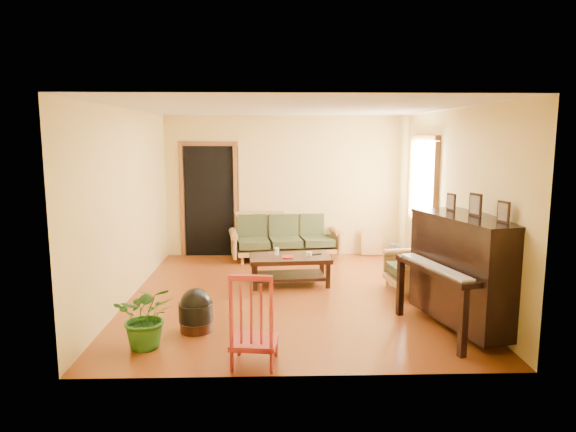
{
  "coord_description": "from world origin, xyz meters",
  "views": [
    {
      "loc": [
        -0.26,
        -7.02,
        2.23
      ],
      "look_at": [
        -0.05,
        0.2,
        1.1
      ],
      "focal_mm": 32.0,
      "sensor_mm": 36.0,
      "label": 1
    }
  ],
  "objects_px": {
    "coffee_table": "(290,270)",
    "footstool": "(196,315)",
    "red_chair": "(254,318)",
    "sofa": "(285,236)",
    "ceramic_crock": "(395,250)",
    "armchair": "(414,264)",
    "potted_plant": "(147,316)",
    "piano": "(468,274)"
  },
  "relations": [
    {
      "from": "coffee_table",
      "to": "ceramic_crock",
      "type": "bearing_deg",
      "value": 41.27
    },
    {
      "from": "red_chair",
      "to": "potted_plant",
      "type": "distance_m",
      "value": 1.24
    },
    {
      "from": "potted_plant",
      "to": "piano",
      "type": "bearing_deg",
      "value": 6.68
    },
    {
      "from": "coffee_table",
      "to": "potted_plant",
      "type": "relative_size",
      "value": 1.73
    },
    {
      "from": "armchair",
      "to": "red_chair",
      "type": "xyz_separation_m",
      "value": [
        -2.21,
        -2.33,
        0.06
      ]
    },
    {
      "from": "ceramic_crock",
      "to": "potted_plant",
      "type": "relative_size",
      "value": 0.34
    },
    {
      "from": "armchair",
      "to": "ceramic_crock",
      "type": "height_order",
      "value": "armchair"
    },
    {
      "from": "red_chair",
      "to": "potted_plant",
      "type": "relative_size",
      "value": 1.37
    },
    {
      "from": "footstool",
      "to": "ceramic_crock",
      "type": "xyz_separation_m",
      "value": [
        3.17,
        3.64,
        -0.07
      ]
    },
    {
      "from": "red_chair",
      "to": "sofa",
      "type": "bearing_deg",
      "value": 91.42
    },
    {
      "from": "sofa",
      "to": "piano",
      "type": "distance_m",
      "value": 4.09
    },
    {
      "from": "coffee_table",
      "to": "piano",
      "type": "height_order",
      "value": "piano"
    },
    {
      "from": "footstool",
      "to": "ceramic_crock",
      "type": "bearing_deg",
      "value": 48.91
    },
    {
      "from": "piano",
      "to": "red_chair",
      "type": "height_order",
      "value": "piano"
    },
    {
      "from": "potted_plant",
      "to": "armchair",
      "type": "bearing_deg",
      "value": 29.38
    },
    {
      "from": "ceramic_crock",
      "to": "potted_plant",
      "type": "xyz_separation_m",
      "value": [
        -3.62,
        -4.09,
        0.23
      ]
    },
    {
      "from": "sofa",
      "to": "ceramic_crock",
      "type": "relative_size",
      "value": 8.27
    },
    {
      "from": "sofa",
      "to": "coffee_table",
      "type": "xyz_separation_m",
      "value": [
        0.03,
        -1.66,
        -0.2
      ]
    },
    {
      "from": "red_chair",
      "to": "ceramic_crock",
      "type": "relative_size",
      "value": 4.03
    },
    {
      "from": "armchair",
      "to": "footstool",
      "type": "bearing_deg",
      "value": -160.59
    },
    {
      "from": "coffee_table",
      "to": "footstool",
      "type": "distance_m",
      "value": 2.18
    },
    {
      "from": "armchair",
      "to": "footstool",
      "type": "distance_m",
      "value": 3.26
    },
    {
      "from": "coffee_table",
      "to": "potted_plant",
      "type": "xyz_separation_m",
      "value": [
        -1.59,
        -2.31,
        0.13
      ]
    },
    {
      "from": "sofa",
      "to": "armchair",
      "type": "relative_size",
      "value": 2.37
    },
    {
      "from": "footstool",
      "to": "ceramic_crock",
      "type": "distance_m",
      "value": 4.83
    },
    {
      "from": "footstool",
      "to": "red_chair",
      "type": "height_order",
      "value": "red_chair"
    },
    {
      "from": "piano",
      "to": "footstool",
      "type": "height_order",
      "value": "piano"
    },
    {
      "from": "ceramic_crock",
      "to": "red_chair",
      "type": "bearing_deg",
      "value": -118.54
    },
    {
      "from": "piano",
      "to": "footstool",
      "type": "distance_m",
      "value": 3.16
    },
    {
      "from": "sofa",
      "to": "footstool",
      "type": "relative_size",
      "value": 4.97
    },
    {
      "from": "coffee_table",
      "to": "armchair",
      "type": "relative_size",
      "value": 1.46
    },
    {
      "from": "sofa",
      "to": "piano",
      "type": "bearing_deg",
      "value": -68.57
    },
    {
      "from": "sofa",
      "to": "ceramic_crock",
      "type": "xyz_separation_m",
      "value": [
        2.06,
        0.12,
        -0.3
      ]
    },
    {
      "from": "ceramic_crock",
      "to": "footstool",
      "type": "bearing_deg",
      "value": -131.09
    },
    {
      "from": "red_chair",
      "to": "ceramic_crock",
      "type": "height_order",
      "value": "red_chair"
    },
    {
      "from": "armchair",
      "to": "ceramic_crock",
      "type": "xyz_separation_m",
      "value": [
        0.26,
        2.2,
        -0.3
      ]
    },
    {
      "from": "coffee_table",
      "to": "armchair",
      "type": "bearing_deg",
      "value": -13.39
    },
    {
      "from": "armchair",
      "to": "sofa",
      "type": "bearing_deg",
      "value": 124.09
    },
    {
      "from": "piano",
      "to": "ceramic_crock",
      "type": "xyz_separation_m",
      "value": [
        0.05,
        3.67,
        -0.55
      ]
    },
    {
      "from": "sofa",
      "to": "armchair",
      "type": "height_order",
      "value": "sofa"
    },
    {
      "from": "coffee_table",
      "to": "piano",
      "type": "relative_size",
      "value": 0.8
    },
    {
      "from": "footstool",
      "to": "red_chair",
      "type": "distance_m",
      "value": 1.18
    }
  ]
}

